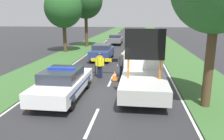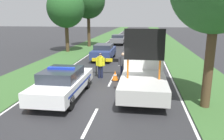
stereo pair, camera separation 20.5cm
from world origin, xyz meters
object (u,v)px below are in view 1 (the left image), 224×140
(pedestrian_civilian, at_px, (122,63))
(queued_car_wagon_maroon, at_px, (142,43))
(queued_car_hatch_blue, at_px, (102,51))
(traffic_cone_centre_front, at_px, (115,76))
(roadside_tree_near_right, at_px, (63,8))
(work_truck, at_px, (143,73))
(police_officer, at_px, (100,63))
(queued_car_suv_grey, at_px, (116,39))
(queued_car_van_white, at_px, (141,35))
(roadside_tree_mid_left, at_px, (86,1))
(police_car, at_px, (63,83))
(traffic_cone_near_police, at_px, (28,97))
(road_barrier, at_px, (112,61))

(pedestrian_civilian, relative_size, queued_car_wagon_maroon, 0.39)
(queued_car_hatch_blue, bearing_deg, traffic_cone_centre_front, 105.78)
(roadside_tree_near_right, bearing_deg, work_truck, -55.74)
(police_officer, distance_m, pedestrian_civilian, 1.46)
(queued_car_suv_grey, relative_size, queued_car_van_white, 1.01)
(queued_car_wagon_maroon, bearing_deg, police_officer, 77.54)
(queued_car_van_white, bearing_deg, queued_car_suv_grey, 61.78)
(queued_car_wagon_maroon, xyz_separation_m, roadside_tree_mid_left, (-7.38, 2.39, 5.07))
(queued_car_suv_grey, bearing_deg, queued_car_van_white, -118.22)
(police_officer, relative_size, queued_car_hatch_blue, 0.36)
(police_officer, bearing_deg, work_truck, 169.43)
(police_car, xyz_separation_m, roadside_tree_near_right, (-4.71, 14.15, 4.08))
(queued_car_hatch_blue, relative_size, queued_car_suv_grey, 1.00)
(police_officer, relative_size, queued_car_suv_grey, 0.36)
(police_car, relative_size, roadside_tree_near_right, 0.69)
(work_truck, relative_size, traffic_cone_near_police, 7.84)
(traffic_cone_near_police, height_order, queued_car_van_white, queued_car_van_white)
(queued_car_suv_grey, bearing_deg, work_truck, 100.11)
(road_barrier, distance_m, pedestrian_civilian, 1.09)
(police_officer, bearing_deg, road_barrier, -97.50)
(pedestrian_civilian, height_order, queued_car_suv_grey, pedestrian_civilian)
(police_car, xyz_separation_m, queued_car_wagon_maroon, (4.00, 16.61, 0.12))
(police_officer, height_order, queued_car_van_white, police_officer)
(roadside_tree_near_right, relative_size, roadside_tree_mid_left, 0.85)
(queued_car_wagon_maroon, bearing_deg, road_barrier, 79.63)
(police_car, height_order, queued_car_wagon_maroon, queued_car_wagon_maroon)
(work_truck, bearing_deg, traffic_cone_near_police, 25.22)
(traffic_cone_near_police, distance_m, traffic_cone_centre_front, 5.57)
(queued_car_suv_grey, bearing_deg, roadside_tree_mid_left, 40.81)
(roadside_tree_mid_left, bearing_deg, police_car, -79.93)
(pedestrian_civilian, height_order, traffic_cone_near_police, pedestrian_civilian)
(queued_car_van_white, bearing_deg, queued_car_hatch_blue, 79.02)
(police_car, distance_m, queued_car_wagon_maroon, 17.08)
(roadside_tree_near_right, bearing_deg, police_car, -71.57)
(pedestrian_civilian, bearing_deg, roadside_tree_near_right, 124.03)
(road_barrier, distance_m, roadside_tree_near_right, 12.18)
(traffic_cone_near_police, relative_size, traffic_cone_centre_front, 1.09)
(work_truck, height_order, queued_car_wagon_maroon, work_truck)
(queued_car_hatch_blue, distance_m, roadside_tree_mid_left, 10.92)
(road_barrier, distance_m, queued_car_suv_grey, 17.55)
(police_car, xyz_separation_m, queued_car_suv_grey, (0.22, 22.10, 0.00))
(road_barrier, bearing_deg, roadside_tree_near_right, 119.24)
(queued_car_hatch_blue, bearing_deg, police_car, 88.62)
(traffic_cone_centre_front, height_order, roadside_tree_near_right, roadside_tree_near_right)
(queued_car_wagon_maroon, distance_m, roadside_tree_mid_left, 9.27)
(traffic_cone_centre_front, bearing_deg, police_officer, 157.39)
(queued_car_wagon_maroon, relative_size, queued_car_van_white, 0.97)
(traffic_cone_near_police, relative_size, queued_car_suv_grey, 0.15)
(police_car, height_order, queued_car_hatch_blue, police_car)
(traffic_cone_near_police, relative_size, queued_car_wagon_maroon, 0.16)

